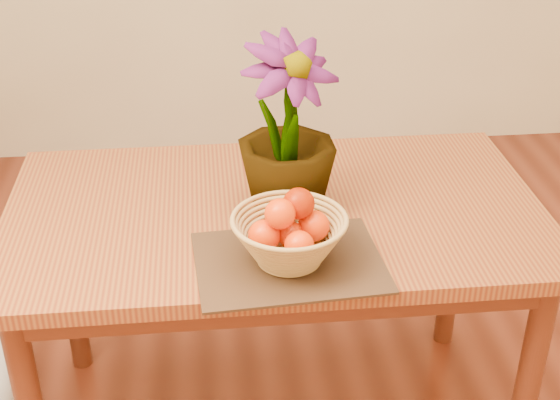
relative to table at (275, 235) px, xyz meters
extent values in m
cube|color=brown|center=(0.00, 0.00, 0.07)|extent=(1.40, 0.80, 0.04)
cube|color=#4E2112|center=(0.00, 0.00, 0.01)|extent=(1.28, 0.68, 0.08)
cylinder|color=#4E2112|center=(0.62, -0.32, -0.31)|extent=(0.06, 0.06, 0.71)
cylinder|color=#4E2112|center=(-0.62, 0.32, -0.31)|extent=(0.06, 0.06, 0.71)
cylinder|color=#4E2112|center=(0.62, 0.32, -0.31)|extent=(0.06, 0.06, 0.71)
cube|color=#3C2415|center=(0.01, -0.26, 0.09)|extent=(0.45, 0.35, 0.01)
cylinder|color=tan|center=(0.01, -0.26, 0.10)|extent=(0.14, 0.14, 0.01)
sphere|color=#F33203|center=(0.01, -0.26, 0.17)|extent=(0.06, 0.06, 0.06)
sphere|color=#F33203|center=(0.07, -0.25, 0.18)|extent=(0.07, 0.07, 0.07)
sphere|color=#F33203|center=(-0.01, -0.21, 0.17)|extent=(0.07, 0.07, 0.07)
sphere|color=#F33203|center=(-0.05, -0.28, 0.18)|extent=(0.07, 0.07, 0.07)
sphere|color=#F33203|center=(0.02, -0.32, 0.17)|extent=(0.07, 0.07, 0.07)
sphere|color=#F33203|center=(0.03, -0.25, 0.23)|extent=(0.07, 0.07, 0.07)
sphere|color=#F33203|center=(-0.02, -0.28, 0.23)|extent=(0.07, 0.07, 0.07)
sphere|color=#F33203|center=(0.03, -0.25, 0.23)|extent=(0.07, 0.07, 0.07)
imported|color=#1A4F16|center=(0.03, -0.01, 0.31)|extent=(0.35, 0.35, 0.45)
camera|label=1|loc=(-0.17, -1.75, 1.10)|focal=50.00mm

